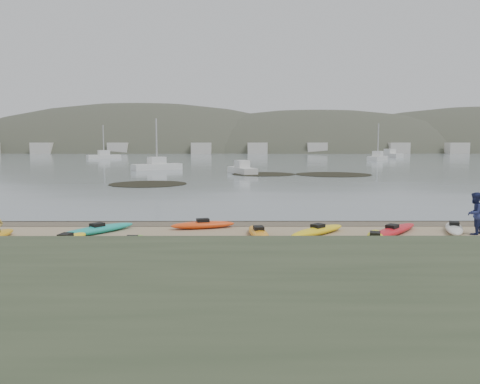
{
  "coord_description": "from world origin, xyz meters",
  "views": [
    {
      "loc": [
        -0.08,
        -23.16,
        3.94
      ],
      "look_at": [
        0.0,
        0.0,
        1.5
      ],
      "focal_mm": 35.0,
      "sensor_mm": 36.0,
      "label": 1
    }
  ],
  "objects": [
    {
      "name": "person_east",
      "position": [
        10.11,
        -3.27,
        0.91
      ],
      "size": [
        1.12,
        1.1,
        1.83
      ],
      "primitive_type": "imported",
      "rotation": [
        0.0,
        0.0,
        3.83
      ],
      "color": "navy",
      "rests_on": "ground"
    },
    {
      "name": "far_town",
      "position": [
        6.0,
        145.0,
        2.0
      ],
      "size": [
        199.0,
        5.0,
        4.0
      ],
      "color": "beige",
      "rests_on": "ground"
    },
    {
      "name": "water",
      "position": [
        0.0,
        300.0,
        0.01
      ],
      "size": [
        1200.0,
        1200.0,
        0.0
      ],
      "primitive_type": "plane",
      "color": "slate",
      "rests_on": "ground"
    },
    {
      "name": "wet_sand",
      "position": [
        0.0,
        -0.3,
        0.0
      ],
      "size": [
        60.0,
        60.0,
        0.0
      ],
      "primitive_type": "plane",
      "color": "brown",
      "rests_on": "ground"
    },
    {
      "name": "kelp_mats",
      "position": [
        3.62,
        31.02,
        0.03
      ],
      "size": [
        28.68,
        21.64,
        0.04
      ],
      "color": "black",
      "rests_on": "water"
    },
    {
      "name": "bluff",
      "position": [
        0.0,
        -17.5,
        1.0
      ],
      "size": [
        60.0,
        8.0,
        2.0
      ],
      "primitive_type": "cube",
      "color": "#475138",
      "rests_on": "ground"
    },
    {
      "name": "ground",
      "position": [
        0.0,
        0.0,
        0.0
      ],
      "size": [
        600.0,
        600.0,
        0.0
      ],
      "primitive_type": "plane",
      "color": "tan",
      "rests_on": "ground"
    },
    {
      "name": "kayaks",
      "position": [
        0.03,
        -3.91,
        0.17
      ],
      "size": [
        20.75,
        6.34,
        0.34
      ],
      "color": "orange",
      "rests_on": "ground"
    },
    {
      "name": "moored_boats",
      "position": [
        9.09,
        78.9,
        0.55
      ],
      "size": [
        80.79,
        75.18,
        1.22
      ],
      "color": "silver",
      "rests_on": "ground"
    },
    {
      "name": "far_hills",
      "position": [
        39.38,
        193.97,
        -15.93
      ],
      "size": [
        550.0,
        135.0,
        80.0
      ],
      "color": "#384235",
      "rests_on": "ground"
    }
  ]
}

